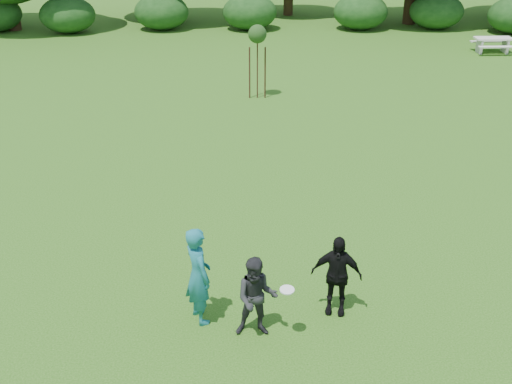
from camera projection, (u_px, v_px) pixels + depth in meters
ground at (261, 306)px, 12.88m from camera, size 120.00×120.00×0.00m
player_teal at (198, 275)px, 12.09m from camera, size 0.75×0.87×2.01m
player_grey at (257, 297)px, 11.76m from camera, size 0.82×0.65×1.63m
player_black at (336, 275)px, 12.38m from camera, size 1.05×0.62×1.68m
frisbee at (287, 290)px, 11.52m from camera, size 0.27×0.27×0.05m
sapling at (257, 36)px, 24.20m from camera, size 0.70×0.70×2.85m
picnic_table at (493, 42)px, 31.60m from camera, size 1.80×1.48×0.76m
hillside at (234, 57)px, 79.62m from camera, size 150.00×72.00×52.00m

